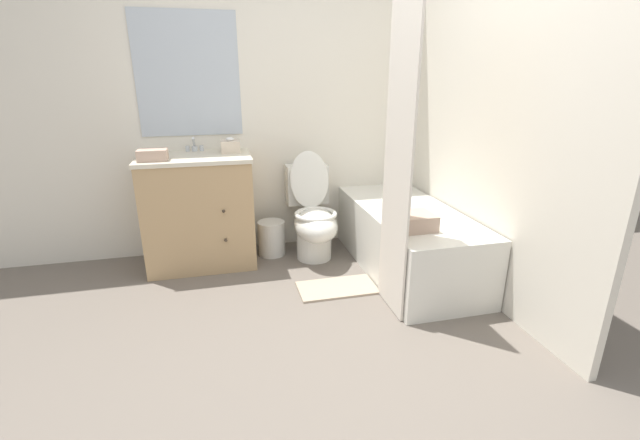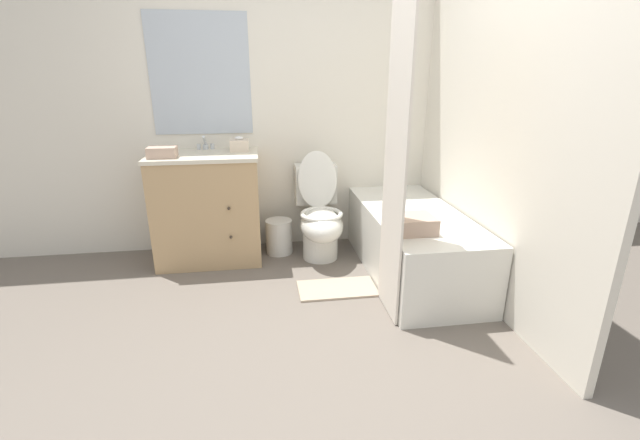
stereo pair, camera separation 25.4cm
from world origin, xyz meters
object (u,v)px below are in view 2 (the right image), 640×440
Objects in this scene: tissue_box at (239,145)px; bath_mat at (337,289)px; vanity_cabinet at (208,207)px; sink_faucet at (205,145)px; hand_towel_folded at (162,152)px; bath_towel_folded at (413,224)px; bathtub at (412,242)px; wastebasket at (279,237)px; toilet at (320,217)px.

tissue_box reaches higher than bath_mat.
vanity_cabinet is 0.51m from sink_faucet.
bath_towel_folded is (1.68, -0.79, -0.38)m from hand_towel_folded.
bathtub is 5.21× the size of wastebasket.
sink_faucet is 0.48× the size of wastebasket.
vanity_cabinet is 3.02× the size of wastebasket.
bathtub is at bearing 18.09° from bath_mat.
vanity_cabinet reaches higher than bath_towel_folded.
bathtub is at bearing 67.81° from bath_towel_folded.
hand_towel_folded reaches higher than bath_mat.
wastebasket is 1.08× the size of bath_towel_folded.
vanity_cabinet is at bearing 162.13° from bathtub.
toilet is at bearing -20.17° from wastebasket.
toilet is 0.71m from bath_mat.
bathtub is at bearing -11.66° from hand_towel_folded.
sink_faucet is 1.11m from toilet.
toilet is 0.57× the size of bathtub.
vanity_cabinet is 1.58× the size of bath_mat.
bath_mat is at bearing 155.54° from bath_towel_folded.
sink_faucet is 0.42m from hand_towel_folded.
bath_mat is (1.23, -0.59, -0.92)m from hand_towel_folded.
hand_towel_folded is at bearing -169.44° from wastebasket.
bath_mat is (0.95, -0.90, -0.92)m from sink_faucet.
sink_faucet is 1.60m from bath_mat.
bathtub is 0.70m from bath_mat.
bathtub is (0.66, -0.42, -0.10)m from toilet.
sink_faucet is at bearing 155.96° from bathtub.
wastebasket is 1.17m from hand_towel_folded.
hand_towel_folded is 0.36× the size of bath_mat.
bath_towel_folded is (0.49, -0.83, 0.21)m from toilet.
bath_mat is at bearing -49.94° from tissue_box.
tissue_box is 1.55m from bath_towel_folded.
bath_mat is at bearing -63.40° from wastebasket.
toilet is at bearing -15.22° from tissue_box.
vanity_cabinet is 0.58× the size of bathtub.
tissue_box reaches higher than bathtub.
vanity_cabinet is at bearing -163.61° from tissue_box.
wastebasket is at bearing 131.05° from bath_towel_folded.
tissue_box reaches higher than toilet.
bath_mat is at bearing -25.53° from hand_towel_folded.
sink_faucet is 0.69× the size of hand_towel_folded.
wastebasket reaches higher than bath_mat.
hand_towel_folded is (-0.56, -0.21, -0.01)m from tissue_box.
tissue_box is 0.71× the size of hand_towel_folded.
tissue_box is 0.60m from hand_towel_folded.
vanity_cabinet is 1.66m from bathtub.
sink_faucet is 0.97× the size of tissue_box.
hand_towel_folded reaches higher than bath_towel_folded.
bathtub is 5.62× the size of bath_towel_folded.
hand_towel_folded is 0.75× the size of bath_towel_folded.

